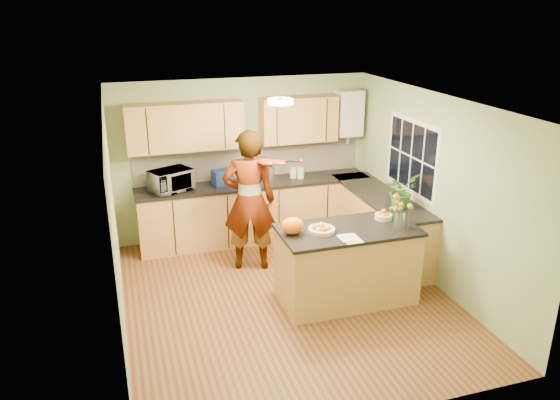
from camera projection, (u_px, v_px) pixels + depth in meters
name	position (u px, v px, depth m)	size (l,w,h in m)	color
floor	(287.00, 298.00, 6.96)	(4.50, 4.50, 0.00)	#583019
ceiling	(288.00, 102.00, 6.11)	(4.00, 4.50, 0.02)	silver
wall_back	(243.00, 158.00, 8.55)	(4.00, 0.02, 2.50)	#8BA374
wall_front	(372.00, 298.00, 4.52)	(4.00, 0.02, 2.50)	#8BA374
wall_left	(115.00, 226.00, 5.97)	(0.02, 4.50, 2.50)	#8BA374
wall_right	(434.00, 190.00, 7.09)	(0.02, 4.50, 2.50)	#8BA374
back_counter	(255.00, 211.00, 8.58)	(3.64, 0.62, 0.94)	tan
right_counter	(379.00, 224.00, 8.04)	(0.62, 2.24, 0.94)	tan
splashback	(250.00, 161.00, 8.58)	(3.60, 0.02, 0.52)	#EDE5CE
upper_cabinets	(234.00, 124.00, 8.15)	(3.20, 0.34, 0.70)	tan
boiler	(349.00, 113.00, 8.66)	(0.40, 0.30, 0.86)	white
window_right	(411.00, 157.00, 7.53)	(0.01, 1.30, 1.05)	white
light_switch	(117.00, 243.00, 5.42)	(0.02, 0.09, 0.09)	white
ceiling_lamp	(280.00, 101.00, 6.39)	(0.30, 0.30, 0.07)	#FFEABF
peninsula_island	(347.00, 264.00, 6.79)	(1.69, 0.87, 0.97)	tan
fruit_dish	(322.00, 228.00, 6.51)	(0.33, 0.33, 0.11)	beige
orange_bowl	(384.00, 215.00, 6.89)	(0.22, 0.22, 0.13)	beige
flower_vase	(402.00, 204.00, 6.52)	(0.25, 0.25, 0.47)	silver
orange_bag	(292.00, 226.00, 6.44)	(0.27, 0.23, 0.20)	orange
papers	(351.00, 239.00, 6.32)	(0.20, 0.28, 0.01)	silver
violinist	(249.00, 201.00, 7.46)	(0.73, 0.48, 1.99)	tan
violin	(267.00, 162.00, 7.12)	(0.63, 0.25, 0.13)	#4C1304
microwave	(171.00, 180.00, 7.98)	(0.58, 0.39, 0.32)	white
blue_box	(222.00, 177.00, 8.27)	(0.29, 0.21, 0.23)	navy
kettle	(269.00, 173.00, 8.41)	(0.18, 0.18, 0.33)	#B7B8BC
jar_cream	(293.00, 173.00, 8.61)	(0.11, 0.11, 0.17)	beige
jar_white	(301.00, 173.00, 8.59)	(0.11, 0.11, 0.17)	white
potted_plant	(401.00, 191.00, 7.31)	(0.43, 0.37, 0.48)	#356C24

